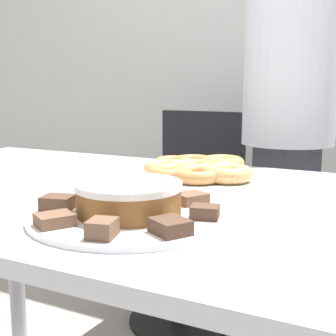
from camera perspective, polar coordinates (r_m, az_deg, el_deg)
The scene contains 24 objects.
wall_back at distance 2.48m, azimuth 18.19°, elevation 16.16°, with size 8.00×0.05×2.60m.
table at distance 1.03m, azimuth 2.14°, elevation -8.01°, with size 1.94×0.89×0.78m.
person_standing at distance 1.69m, azimuth 14.40°, elevation 5.10°, with size 0.32×0.32×1.65m.
office_chair_left at distance 2.03m, azimuth 2.31°, elevation -6.68°, with size 0.46×0.46×0.90m.
plate_cake at distance 0.84m, azimuth -4.77°, elevation -5.89°, with size 0.36×0.36×0.01m.
plate_donuts at distance 1.21m, azimuth 3.31°, elevation -1.03°, with size 0.37×0.37×0.01m.
frosted_cake at distance 0.84m, azimuth -4.80°, elevation -3.65°, with size 0.19×0.19×0.06m.
lamington_0 at distance 0.89m, azimuth -13.25°, elevation -4.13°, with size 0.07×0.06×0.03m.
lamington_1 at distance 0.79m, azimuth -13.65°, elevation -6.15°, with size 0.07×0.08×0.02m.
lamington_2 at distance 0.71m, azimuth -8.05°, elevation -7.32°, with size 0.05×0.06×0.03m.
lamington_3 at distance 0.73m, azimuth 0.30°, elevation -7.13°, with size 0.07×0.07×0.02m.
lamington_4 at distance 0.81m, azimuth 4.52°, elevation -5.36°, with size 0.06×0.05×0.02m.
lamington_5 at distance 0.91m, azimuth 2.87°, elevation -3.72°, with size 0.07×0.07×0.02m.
lamington_6 at distance 0.97m, azimuth -2.39°, elevation -2.80°, with size 0.05×0.05×0.02m.
lamington_7 at distance 0.96m, azimuth -8.60°, elevation -2.99°, with size 0.08×0.07×0.02m.
donut_0 at distance 1.21m, azimuth 3.32°, elevation 0.02°, with size 0.11×0.11×0.04m.
donut_1 at distance 1.33m, azimuth 3.15°, elevation 0.79°, with size 0.12×0.12×0.03m.
donut_2 at distance 1.28m, azimuth 0.63°, elevation 0.57°, with size 0.11×0.11×0.03m.
donut_3 at distance 1.21m, azimuth -0.51°, elevation 0.02°, with size 0.11×0.11×0.03m.
donut_4 at distance 1.14m, azimuth 0.28°, elevation -0.62°, with size 0.11×0.11×0.03m.
donut_5 at distance 1.12m, azimuth 3.56°, elevation -0.82°, with size 0.13×0.13×0.03m.
donut_6 at distance 1.13m, azimuth 7.31°, elevation -0.67°, with size 0.12×0.12×0.04m.
donut_7 at distance 1.22m, azimuth 6.23°, elevation 0.16°, with size 0.11×0.11×0.04m.
donut_8 at distance 1.28m, azimuth 6.67°, elevation 0.57°, with size 0.12×0.12×0.04m.
Camera 1 is at (0.41, -0.89, 1.01)m, focal length 50.00 mm.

